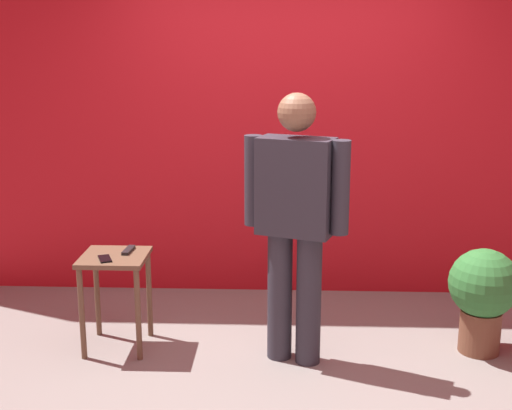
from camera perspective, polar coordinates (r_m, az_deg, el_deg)
ground_plane at (r=4.09m, az=2.45°, el=-14.86°), size 12.00×12.00×0.00m
back_wall_red at (r=5.18m, az=2.62°, el=10.73°), size 6.38×0.12×3.37m
standing_person at (r=4.05m, az=3.35°, el=-0.93°), size 0.65×0.36×1.67m
side_table at (r=4.43m, az=-11.83°, el=-5.82°), size 0.41×0.41×0.63m
cell_phone at (r=4.31m, az=-12.68°, el=-4.46°), size 0.12×0.16×0.01m
tv_remote at (r=4.44m, az=-10.75°, el=-3.77°), size 0.06×0.17×0.02m
potted_plant at (r=4.54m, az=18.67°, el=-6.99°), size 0.44×0.44×0.69m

